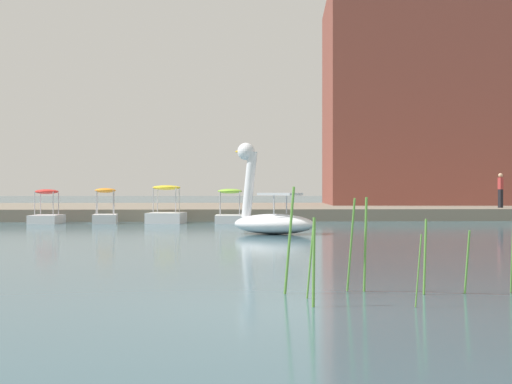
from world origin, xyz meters
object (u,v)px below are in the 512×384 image
(swan_boat, at_px, (271,215))
(pedal_boat_red, at_px, (47,213))
(pedal_boat_orange, at_px, (105,213))
(person_on_path, at_px, (501,189))
(pedal_boat_yellow, at_px, (166,213))
(pedal_boat_lime, at_px, (230,214))

(swan_boat, xyz_separation_m, pedal_boat_red, (-8.83, 9.27, -0.16))
(pedal_boat_orange, height_order, pedal_boat_red, pedal_boat_orange)
(pedal_boat_orange, bearing_deg, person_on_path, 14.11)
(pedal_boat_yellow, bearing_deg, person_on_path, 15.13)
(pedal_boat_red, height_order, person_on_path, person_on_path)
(pedal_boat_orange, distance_m, pedal_boat_red, 2.50)
(pedal_boat_yellow, bearing_deg, pedal_boat_orange, -172.54)
(pedal_boat_yellow, height_order, person_on_path, person_on_path)
(pedal_boat_yellow, bearing_deg, pedal_boat_lime, -7.09)
(pedal_boat_lime, relative_size, pedal_boat_yellow, 0.88)
(pedal_boat_orange, bearing_deg, pedal_boat_red, 175.01)
(swan_boat, height_order, pedal_boat_orange, swan_boat)
(pedal_boat_yellow, distance_m, pedal_boat_red, 5.07)
(pedal_boat_lime, relative_size, person_on_path, 1.25)
(pedal_boat_orange, bearing_deg, pedal_boat_lime, -0.02)
(swan_boat, bearing_deg, pedal_boat_orange, 125.00)
(pedal_boat_lime, bearing_deg, pedal_boat_yellow, 172.91)
(pedal_boat_yellow, height_order, pedal_boat_red, pedal_boat_yellow)
(swan_boat, xyz_separation_m, pedal_boat_lime, (-1.04, 9.05, -0.21))
(pedal_boat_lime, bearing_deg, swan_boat, -83.46)
(pedal_boat_yellow, xyz_separation_m, pedal_boat_orange, (-2.57, -0.34, -0.02))
(pedal_boat_yellow, distance_m, person_on_path, 16.95)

